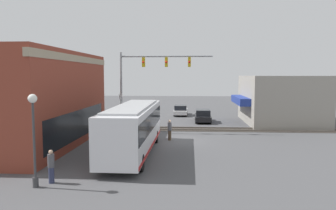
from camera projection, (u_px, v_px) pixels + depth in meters
ground_plane at (177, 141)px, 27.33m from camera, size 120.00×120.00×0.00m
brick_building at (9, 99)px, 25.67m from camera, size 15.30×11.19×7.28m
shop_building at (279, 99)px, 37.79m from camera, size 11.08×9.02×5.42m
city_bus at (134, 127)px, 22.71m from camera, size 11.95×2.59×3.41m
traffic_signal_gantry at (148, 73)px, 31.08m from camera, size 0.42×8.79×7.66m
crossing_signal at (121, 109)px, 30.49m from camera, size 1.41×1.18×3.81m
streetlamp at (34, 132)px, 15.78m from camera, size 0.44×0.44×4.58m
rail_track_near at (179, 129)px, 33.29m from camera, size 2.60×60.00×0.15m
parked_car_black at (203, 116)px, 38.41m from camera, size 4.60×1.82×1.50m
parked_car_white at (181, 110)px, 45.02m from camera, size 4.67×1.82×1.41m
pedestrian_by_lamp at (51, 166)px, 16.59m from camera, size 0.34×0.34×1.71m
pedestrian_near_bus at (170, 130)px, 27.57m from camera, size 0.34×0.34×1.74m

